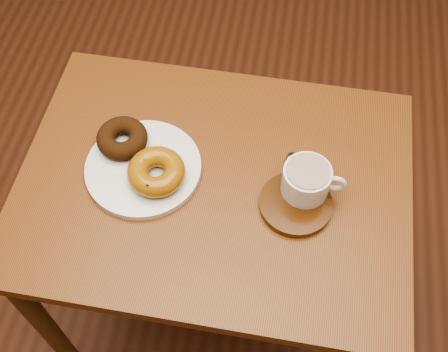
% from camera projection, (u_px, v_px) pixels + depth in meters
% --- Properties ---
extents(ground, '(6.00, 6.00, 0.00)m').
position_uv_depth(ground, '(220.00, 216.00, 1.86)').
color(ground, '#4F2919').
rests_on(ground, ground).
extents(cafe_table, '(0.77, 0.58, 0.71)m').
position_uv_depth(cafe_table, '(215.00, 209.00, 1.18)').
color(cafe_table, brown).
rests_on(cafe_table, ground).
extents(donut_plate, '(0.29, 0.29, 0.01)m').
position_uv_depth(donut_plate, '(143.00, 168.00, 1.10)').
color(donut_plate, silver).
rests_on(donut_plate, cafe_table).
extents(donut_cinnamon, '(0.13, 0.13, 0.04)m').
position_uv_depth(donut_cinnamon, '(122.00, 138.00, 1.10)').
color(donut_cinnamon, black).
rests_on(donut_cinnamon, donut_plate).
extents(donut_caramel, '(0.13, 0.13, 0.04)m').
position_uv_depth(donut_caramel, '(156.00, 172.00, 1.06)').
color(donut_caramel, '#986010').
rests_on(donut_caramel, donut_plate).
extents(saucer, '(0.17, 0.17, 0.01)m').
position_uv_depth(saucer, '(296.00, 204.00, 1.05)').
color(saucer, '#3A1D08').
rests_on(saucer, cafe_table).
extents(coffee_cup, '(0.12, 0.09, 0.06)m').
position_uv_depth(coffee_cup, '(307.00, 180.00, 1.03)').
color(coffee_cup, silver).
rests_on(coffee_cup, saucer).
extents(teaspoon, '(0.02, 0.10, 0.01)m').
position_uv_depth(teaspoon, '(292.00, 162.00, 1.09)').
color(teaspoon, silver).
rests_on(teaspoon, saucer).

